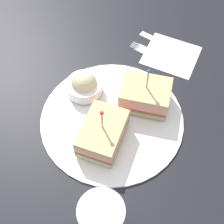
% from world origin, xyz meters
% --- Properties ---
extents(ground_plane, '(1.11, 1.11, 0.02)m').
position_xyz_m(ground_plane, '(0.00, 0.00, -0.01)').
color(ground_plane, black).
extents(plate, '(0.28, 0.28, 0.01)m').
position_xyz_m(plate, '(0.00, 0.00, 0.00)').
color(plate, white).
rests_on(plate, ground_plane).
extents(sandwich_half_front, '(0.11, 0.09, 0.10)m').
position_xyz_m(sandwich_half_front, '(0.05, 0.01, 0.03)').
color(sandwich_half_front, tan).
rests_on(sandwich_half_front, plate).
extents(sandwich_half_back, '(0.10, 0.11, 0.10)m').
position_xyz_m(sandwich_half_back, '(-0.07, 0.03, 0.03)').
color(sandwich_half_back, tan).
rests_on(sandwich_half_back, plate).
extents(coleslaw_bowl, '(0.07, 0.07, 0.05)m').
position_xyz_m(coleslaw_bowl, '(-0.02, -0.08, 0.03)').
color(coleslaw_bowl, white).
rests_on(coleslaw_bowl, plate).
extents(drink_glass, '(0.07, 0.07, 0.10)m').
position_xyz_m(drink_glass, '(0.18, 0.10, 0.04)').
color(drink_glass, silver).
rests_on(drink_glass, ground_plane).
extents(napkin, '(0.12, 0.13, 0.00)m').
position_xyz_m(napkin, '(-0.21, 0.02, 0.00)').
color(napkin, beige).
rests_on(napkin, ground_plane).
extents(fork, '(0.02, 0.13, 0.00)m').
position_xyz_m(fork, '(-0.19, -0.03, 0.00)').
color(fork, silver).
rests_on(fork, ground_plane).
extents(knife, '(0.02, 0.13, 0.00)m').
position_xyz_m(knife, '(-0.24, -0.02, 0.00)').
color(knife, silver).
rests_on(knife, ground_plane).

